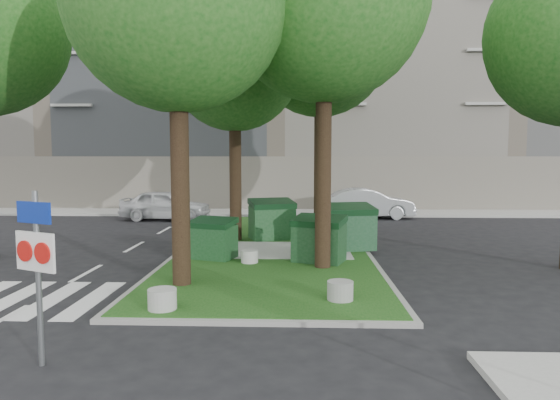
{
  "coord_description": "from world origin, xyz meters",
  "views": [
    {
      "loc": [
        1.31,
        -9.27,
        3.2
      ],
      "look_at": [
        0.81,
        4.44,
        2.0
      ],
      "focal_mm": 32.0,
      "sensor_mm": 36.0,
      "label": 1
    }
  ],
  "objects_px": {
    "litter_bin": "(343,230)",
    "dumpster_c": "(319,239)",
    "tree_median_mid": "(237,52)",
    "dumpster_d": "(349,227)",
    "dumpster_a": "(213,239)",
    "car_silver": "(367,203)",
    "car_white": "(166,205)",
    "bollard_left": "(162,299)",
    "bollard_right": "(340,291)",
    "tree_median_far": "(322,33)",
    "dumpster_b": "(272,220)",
    "bollard_mid": "(249,256)",
    "traffic_sign_pole": "(37,255)"
  },
  "relations": [
    {
      "from": "litter_bin",
      "to": "dumpster_c",
      "type": "bearing_deg",
      "value": -106.21
    },
    {
      "from": "tree_median_mid",
      "to": "litter_bin",
      "type": "distance_m",
      "value": 7.53
    },
    {
      "from": "tree_median_mid",
      "to": "dumpster_d",
      "type": "distance_m",
      "value": 7.49
    },
    {
      "from": "dumpster_a",
      "to": "car_silver",
      "type": "bearing_deg",
      "value": 79.48
    },
    {
      "from": "dumpster_a",
      "to": "car_white",
      "type": "height_order",
      "value": "car_white"
    },
    {
      "from": "bollard_left",
      "to": "car_white",
      "type": "distance_m",
      "value": 15.51
    },
    {
      "from": "bollard_right",
      "to": "car_silver",
      "type": "xyz_separation_m",
      "value": [
        2.65,
        15.25,
        0.46
      ]
    },
    {
      "from": "bollard_left",
      "to": "litter_bin",
      "type": "relative_size",
      "value": 0.72
    },
    {
      "from": "car_white",
      "to": "tree_median_mid",
      "type": "bearing_deg",
      "value": -142.33
    },
    {
      "from": "tree_median_mid",
      "to": "tree_median_far",
      "type": "relative_size",
      "value": 0.84
    },
    {
      "from": "bollard_left",
      "to": "tree_median_mid",
      "type": "bearing_deg",
      "value": 86.54
    },
    {
      "from": "dumpster_d",
      "to": "bollard_left",
      "type": "bearing_deg",
      "value": -136.7
    },
    {
      "from": "dumpster_a",
      "to": "dumpster_c",
      "type": "distance_m",
      "value": 3.22
    },
    {
      "from": "dumpster_b",
      "to": "litter_bin",
      "type": "bearing_deg",
      "value": -29.63
    },
    {
      "from": "bollard_mid",
      "to": "bollard_right",
      "type": "bearing_deg",
      "value": -57.9
    },
    {
      "from": "dumpster_c",
      "to": "bollard_right",
      "type": "relative_size",
      "value": 3.08
    },
    {
      "from": "dumpster_c",
      "to": "tree_median_mid",
      "type": "bearing_deg",
      "value": 146.92
    },
    {
      "from": "bollard_left",
      "to": "bollard_mid",
      "type": "xyz_separation_m",
      "value": [
        1.33,
        4.5,
        -0.03
      ]
    },
    {
      "from": "dumpster_a",
      "to": "bollard_left",
      "type": "distance_m",
      "value": 5.11
    },
    {
      "from": "dumpster_b",
      "to": "litter_bin",
      "type": "distance_m",
      "value": 2.68
    },
    {
      "from": "car_silver",
      "to": "bollard_left",
      "type": "bearing_deg",
      "value": 155.52
    },
    {
      "from": "tree_median_mid",
      "to": "dumpster_b",
      "type": "bearing_deg",
      "value": 7.82
    },
    {
      "from": "dumpster_b",
      "to": "dumpster_d",
      "type": "distance_m",
      "value": 3.32
    },
    {
      "from": "car_white",
      "to": "traffic_sign_pole",
      "type": "bearing_deg",
      "value": -168.06
    },
    {
      "from": "bollard_left",
      "to": "car_silver",
      "type": "bearing_deg",
      "value": 68.53
    },
    {
      "from": "tree_median_far",
      "to": "dumpster_a",
      "type": "distance_m",
      "value": 10.6
    },
    {
      "from": "bollard_mid",
      "to": "car_silver",
      "type": "distance_m",
      "value": 12.58
    },
    {
      "from": "tree_median_far",
      "to": "bollard_left",
      "type": "relative_size",
      "value": 20.63
    },
    {
      "from": "bollard_right",
      "to": "car_white",
      "type": "xyz_separation_m",
      "value": [
        -7.59,
        14.21,
        0.44
      ]
    },
    {
      "from": "tree_median_far",
      "to": "dumpster_d",
      "type": "bearing_deg",
      "value": -81.58
    },
    {
      "from": "bollard_left",
      "to": "bollard_mid",
      "type": "bearing_deg",
      "value": 73.55
    },
    {
      "from": "dumpster_a",
      "to": "bollard_mid",
      "type": "bearing_deg",
      "value": -8.21
    },
    {
      "from": "bollard_left",
      "to": "bollard_right",
      "type": "distance_m",
      "value": 3.74
    },
    {
      "from": "traffic_sign_pole",
      "to": "car_white",
      "type": "xyz_separation_m",
      "value": [
        -2.75,
        17.5,
        -0.96
      ]
    },
    {
      "from": "tree_median_mid",
      "to": "bollard_right",
      "type": "bearing_deg",
      "value": -68.0
    },
    {
      "from": "tree_median_far",
      "to": "dumpster_a",
      "type": "height_order",
      "value": "tree_median_far"
    },
    {
      "from": "tree_median_mid",
      "to": "bollard_left",
      "type": "xyz_separation_m",
      "value": [
        -0.52,
        -8.56,
        -6.65
      ]
    },
    {
      "from": "tree_median_far",
      "to": "car_white",
      "type": "height_order",
      "value": "tree_median_far"
    },
    {
      "from": "dumpster_a",
      "to": "traffic_sign_pole",
      "type": "distance_m",
      "value": 7.78
    },
    {
      "from": "bollard_right",
      "to": "car_white",
      "type": "bearing_deg",
      "value": 118.12
    },
    {
      "from": "dumpster_b",
      "to": "bollard_right",
      "type": "height_order",
      "value": "dumpster_b"
    },
    {
      "from": "dumpster_d",
      "to": "car_silver",
      "type": "xyz_separation_m",
      "value": [
        1.88,
        9.29,
        -0.07
      ]
    },
    {
      "from": "litter_bin",
      "to": "dumpster_d",
      "type": "bearing_deg",
      "value": -87.92
    },
    {
      "from": "dumpster_b",
      "to": "litter_bin",
      "type": "xyz_separation_m",
      "value": [
        2.62,
        -0.48,
        -0.32
      ]
    },
    {
      "from": "dumpster_d",
      "to": "traffic_sign_pole",
      "type": "relative_size",
      "value": 0.69
    },
    {
      "from": "dumpster_c",
      "to": "bollard_right",
      "type": "distance_m",
      "value": 4.0
    },
    {
      "from": "litter_bin",
      "to": "car_silver",
      "type": "xyz_separation_m",
      "value": [
        1.93,
        7.8,
        0.26
      ]
    },
    {
      "from": "dumpster_c",
      "to": "litter_bin",
      "type": "distance_m",
      "value": 3.65
    },
    {
      "from": "tree_median_mid",
      "to": "bollard_mid",
      "type": "xyz_separation_m",
      "value": [
        0.81,
        -4.06,
        -6.68
      ]
    },
    {
      "from": "dumpster_c",
      "to": "bollard_left",
      "type": "bearing_deg",
      "value": -105.05
    }
  ]
}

